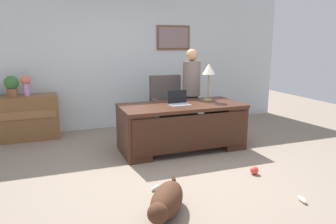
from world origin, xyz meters
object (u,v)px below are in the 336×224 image
credenza (14,118)px  laptop (179,101)px  potted_plant (12,85)px  dog_toy_plush (155,188)px  vase_with_flowers (26,83)px  dog_toy_ball (254,170)px  dog_lying (166,201)px  person_standing (191,92)px  dog_toy_bone (302,200)px  desk (182,125)px  desk_lamp (209,71)px  armchair (168,108)px

credenza → laptop: (2.54, -1.48, 0.41)m
potted_plant → dog_toy_plush: size_ratio=2.36×
laptop → vase_with_flowers: vase_with_flowers is taller
dog_toy_ball → dog_toy_plush: (-1.38, 0.02, -0.03)m
credenza → potted_plant: size_ratio=4.18×
dog_toy_plush → dog_lying: bearing=-97.6°
person_standing → dog_toy_bone: (0.11, -2.76, -0.80)m
person_standing → dog_lying: (-1.40, -2.50, -0.67)m
dog_toy_bone → desk: bearing=104.9°
dog_toy_bone → desk_lamp: bearing=90.3°
armchair → potted_plant: size_ratio=3.06×
desk → desk_lamp: (0.55, 0.18, 0.83)m
potted_plant → person_standing: bearing=-15.5°
person_standing → dog_toy_plush: size_ratio=10.49×
credenza → desk_lamp: size_ratio=2.40×
desk → potted_plant: (-2.59, 1.50, 0.58)m
armchair → dog_lying: bearing=-110.8°
dog_toy_plush → potted_plant: bearing=121.9°
dog_lying → laptop: laptop is taller
credenza → potted_plant: (0.01, 0.00, 0.59)m
credenza → dog_toy_ball: 4.19m
person_standing → credenza: bearing=164.6°
vase_with_flowers → dog_toy_plush: vase_with_flowers is taller
armchair → potted_plant: (-2.70, 0.55, 0.50)m
credenza → dog_toy_plush: 3.28m
credenza → dog_toy_ball: credenza is taller
desk → laptop: bearing=159.7°
desk → armchair: armchair is taller
credenza → person_standing: 3.20m
desk → vase_with_flowers: size_ratio=5.38×
dog_lying → laptop: bearing=64.4°
credenza → dog_lying: size_ratio=2.01×
armchair → credenza: bearing=168.7°
person_standing → dog_lying: person_standing is taller
person_standing → dog_toy_bone: 2.87m
laptop → dog_lying: bearing=-115.6°
desk_lamp → dog_toy_ball: size_ratio=5.79×
dog_toy_ball → vase_with_flowers: bearing=135.8°
person_standing → dog_toy_plush: (-1.32, -1.92, -0.80)m
potted_plant → desk: bearing=-30.2°
armchair → person_standing: (0.34, -0.30, 0.33)m
dog_lying → person_standing: bearing=60.7°
dog_toy_plush → desk_lamp: bearing=45.3°
dog_lying → dog_toy_ball: bearing=21.1°
armchair → dog_toy_ball: size_ratio=10.17×
person_standing → desk_lamp: bearing=-78.7°
credenza → armchair: (2.71, -0.54, 0.09)m
dog_lying → laptop: size_ratio=2.34×
desk_lamp → dog_toy_ball: 1.88m
credenza → armchair: 2.77m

